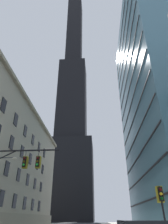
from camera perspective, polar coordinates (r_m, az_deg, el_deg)
dark_skyscraper at (r=115.69m, az=-3.53°, el=-1.61°), size 23.48×23.48×185.04m
glass_office_midrise at (r=48.63m, az=22.24°, el=4.47°), size 15.61×34.03×52.21m
traffic_signal_mast at (r=19.05m, az=-19.75°, el=-15.81°), size 6.66×0.63×6.99m
traffic_light_near_right at (r=15.35m, az=21.24°, el=-21.87°), size 0.40×0.63×3.24m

